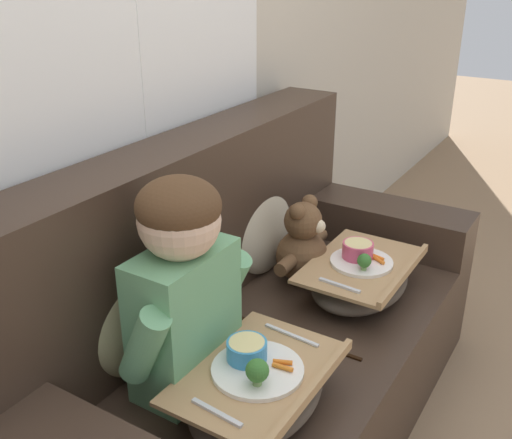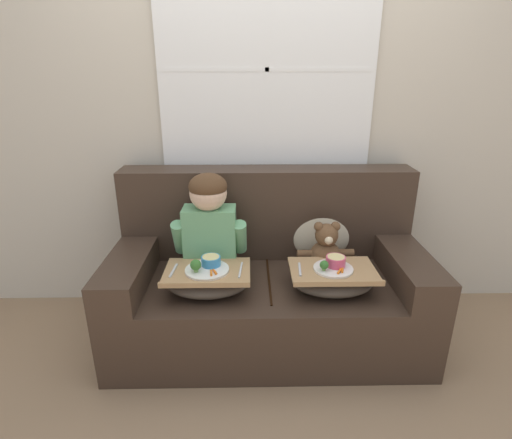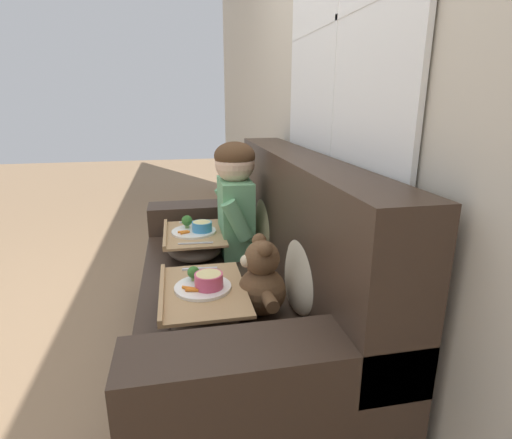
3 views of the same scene
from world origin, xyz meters
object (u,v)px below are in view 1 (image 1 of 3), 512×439
(throw_pillow_behind_child, at_px, (135,305))
(lap_tray_teddy, at_px, (360,278))
(teddy_bear, at_px, (303,246))
(child_figure, at_px, (183,277))
(lap_tray_child, at_px, (258,389))
(throw_pillow_behind_teddy, at_px, (260,221))
(couch, at_px, (248,340))

(throw_pillow_behind_child, bearing_deg, lap_tray_teddy, -30.88)
(teddy_bear, relative_size, lap_tray_teddy, 0.73)
(child_figure, xyz_separation_m, teddy_bear, (0.67, -0.00, -0.20))
(lap_tray_teddy, bearing_deg, lap_tray_child, 179.96)
(lap_tray_child, bearing_deg, throw_pillow_behind_teddy, 30.86)
(couch, distance_m, teddy_bear, 0.39)
(child_figure, bearing_deg, lap_tray_child, -89.99)
(throw_pillow_behind_teddy, bearing_deg, lap_tray_teddy, -89.98)
(throw_pillow_behind_child, bearing_deg, teddy_bear, -15.05)
(throw_pillow_behind_child, distance_m, teddy_bear, 0.70)
(teddy_bear, bearing_deg, child_figure, 179.72)
(throw_pillow_behind_child, bearing_deg, couch, -25.47)
(throw_pillow_behind_teddy, height_order, teddy_bear, throw_pillow_behind_teddy)
(child_figure, height_order, lap_tray_teddy, child_figure)
(throw_pillow_behind_child, bearing_deg, lap_tray_child, -90.00)
(lap_tray_child, relative_size, lap_tray_teddy, 0.99)
(couch, xyz_separation_m, child_figure, (-0.33, -0.02, 0.40))
(lap_tray_teddy, bearing_deg, couch, 144.26)
(couch, distance_m, lap_tray_teddy, 0.44)
(throw_pillow_behind_teddy, height_order, lap_tray_teddy, throw_pillow_behind_teddy)
(teddy_bear, distance_m, lap_tray_teddy, 0.23)
(teddy_bear, height_order, lap_tray_child, teddy_bear)
(teddy_bear, distance_m, lap_tray_child, 0.71)
(couch, height_order, child_figure, child_figure)
(throw_pillow_behind_teddy, bearing_deg, teddy_bear, -89.97)
(throw_pillow_behind_child, height_order, child_figure, child_figure)
(lap_tray_child, distance_m, lap_tray_teddy, 0.67)
(throw_pillow_behind_child, xyz_separation_m, teddy_bear, (0.67, -0.18, -0.06))
(throw_pillow_behind_teddy, distance_m, lap_tray_teddy, 0.42)
(throw_pillow_behind_teddy, xyz_separation_m, child_figure, (-0.67, -0.18, 0.14))
(child_figure, xyz_separation_m, lap_tray_child, (0.00, -0.22, -0.26))
(couch, xyz_separation_m, throw_pillow_behind_child, (-0.33, 0.16, 0.26))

